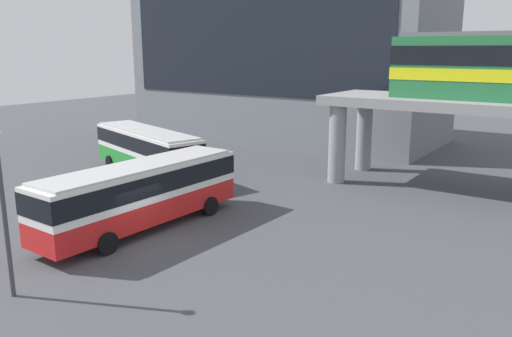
% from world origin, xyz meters
% --- Properties ---
extents(ground_plane, '(120.00, 120.00, 0.00)m').
position_xyz_m(ground_plane, '(0.00, 10.00, 0.00)').
color(ground_plane, '#47494F').
extents(station_building, '(29.47, 12.82, 16.74)m').
position_xyz_m(station_building, '(-9.83, 28.89, 8.37)').
color(station_building, slate).
rests_on(station_building, ground_plane).
extents(bus_main, '(3.01, 11.11, 3.22)m').
position_xyz_m(bus_main, '(-1.10, 1.27, 1.99)').
color(bus_main, red).
rests_on(bus_main, ground_plane).
extents(bus_secondary, '(11.30, 5.69, 3.22)m').
position_xyz_m(bus_secondary, '(-8.81, 9.00, 1.99)').
color(bus_secondary, '#268C33').
rests_on(bus_secondary, ground_plane).
extents(lamp_post, '(0.36, 0.36, 6.06)m').
position_xyz_m(lamp_post, '(0.32, -6.26, 3.59)').
color(lamp_post, '#3F3F44').
rests_on(lamp_post, ground_plane).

